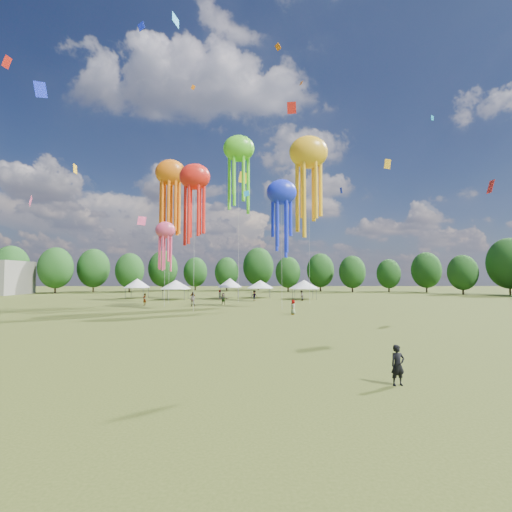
{
  "coord_description": "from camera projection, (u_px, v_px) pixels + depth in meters",
  "views": [
    {
      "loc": [
        3.22,
        -16.18,
        4.24
      ],
      "look_at": [
        3.48,
        15.0,
        6.0
      ],
      "focal_mm": 25.83,
      "sensor_mm": 36.0,
      "label": 1
    }
  ],
  "objects": [
    {
      "name": "ground",
      "position": [
        178.0,
        375.0,
        15.89
      ],
      "size": [
        300.0,
        300.0,
        0.0
      ],
      "primitive_type": "plane",
      "color": "#384416",
      "rests_on": "ground"
    },
    {
      "name": "show_kites",
      "position": [
        251.0,
        179.0,
        57.99
      ],
      "size": [
        27.94,
        20.43,
        28.8
      ],
      "color": "red",
      "rests_on": "ground"
    },
    {
      "name": "spectators_far",
      "position": [
        240.0,
        297.0,
        60.33
      ],
      "size": [
        25.49,
        31.34,
        1.82
      ],
      "color": "gray",
      "rests_on": "ground"
    },
    {
      "name": "festival_tents",
      "position": [
        223.0,
        284.0,
        71.38
      ],
      "size": [
        37.85,
        11.38,
        3.94
      ],
      "color": "#47474C",
      "rests_on": "ground"
    },
    {
      "name": "observer_main",
      "position": [
        398.0,
        365.0,
        14.4
      ],
      "size": [
        0.63,
        0.47,
        1.56
      ],
      "primitive_type": "imported",
      "rotation": [
        0.0,
        0.0,
        0.18
      ],
      "color": "black",
      "rests_on": "ground"
    },
    {
      "name": "treeline",
      "position": [
        220.0,
        266.0,
        78.64
      ],
      "size": [
        201.57,
        95.24,
        13.43
      ],
      "color": "#38281C",
      "rests_on": "ground"
    },
    {
      "name": "small_kites",
      "position": [
        231.0,
        112.0,
        58.13
      ],
      "size": [
        70.73,
        54.4,
        42.05
      ],
      "color": "red",
      "rests_on": "ground"
    },
    {
      "name": "spectator_near",
      "position": [
        192.0,
        300.0,
        52.72
      ],
      "size": [
        0.95,
        0.76,
        1.9
      ],
      "primitive_type": "imported",
      "rotation": [
        0.0,
        0.0,
        3.18
      ],
      "color": "gray",
      "rests_on": "ground"
    }
  ]
}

